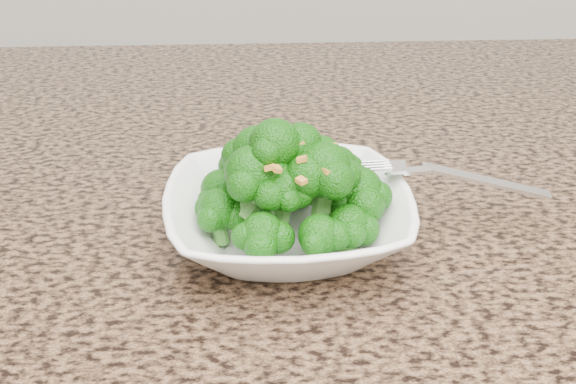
{
  "coord_description": "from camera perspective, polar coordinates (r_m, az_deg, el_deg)",
  "views": [
    {
      "loc": [
        0.05,
        -0.32,
        1.23
      ],
      "look_at": [
        0.07,
        0.2,
        0.95
      ],
      "focal_mm": 45.0,
      "sensor_mm": 36.0,
      "label": 1
    }
  ],
  "objects": [
    {
      "name": "bowl",
      "position": [
        0.61,
        0.0,
        -2.06
      ],
      "size": [
        0.22,
        0.22,
        0.05
      ],
      "primitive_type": "imported",
      "rotation": [
        0.0,
        0.0,
        0.04
      ],
      "color": "white",
      "rests_on": "granite_counter"
    },
    {
      "name": "granite_counter",
      "position": [
        0.71,
        -6.29,
        -1.18
      ],
      "size": [
        1.64,
        1.04,
        0.03
      ],
      "primitive_type": "cube",
      "color": "brown",
      "rests_on": "cabinet"
    },
    {
      "name": "broccoli_pile",
      "position": [
        0.58,
        0.0,
        3.44
      ],
      "size": [
        0.18,
        0.18,
        0.08
      ],
      "primitive_type": null,
      "color": "#14600A",
      "rests_on": "bowl"
    },
    {
      "name": "garlic_topping",
      "position": [
        0.56,
        0.0,
        7.3
      ],
      "size": [
        0.11,
        0.11,
        0.01
      ],
      "primitive_type": null,
      "color": "gold",
      "rests_on": "broccoli_pile"
    },
    {
      "name": "fork",
      "position": [
        0.63,
        10.56,
        1.69
      ],
      "size": [
        0.19,
        0.05,
        0.01
      ],
      "primitive_type": null,
      "rotation": [
        0.0,
        0.0,
        -0.13
      ],
      "color": "silver",
      "rests_on": "bowl"
    }
  ]
}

